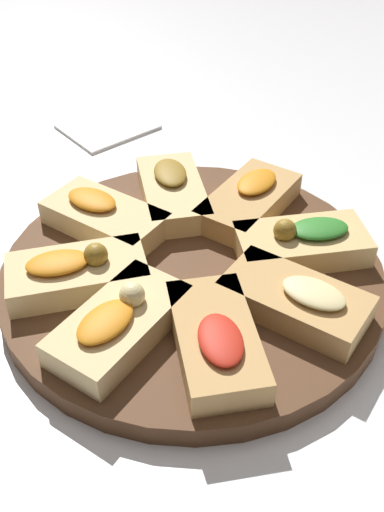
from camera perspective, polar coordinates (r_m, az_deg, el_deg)
ground_plane at (r=0.65m, az=-0.00°, el=-2.55°), size 3.00×3.00×0.00m
serving_board at (r=0.64m, az=-0.00°, el=-1.77°), size 0.40×0.40×0.02m
focaccia_slice_0 at (r=0.55m, az=-6.96°, el=-6.36°), size 0.15×0.13×0.05m
focaccia_slice_1 at (r=0.54m, az=2.31°, el=-7.97°), size 0.10×0.15×0.04m
focaccia_slice_2 at (r=0.58m, az=9.90°, el=-4.13°), size 0.13×0.15×0.04m
focaccia_slice_3 at (r=0.65m, az=10.45°, el=1.29°), size 0.15×0.10×0.05m
focaccia_slice_4 at (r=0.71m, az=5.46°, el=5.29°), size 0.15×0.13×0.04m
focaccia_slice_5 at (r=0.72m, az=-1.86°, el=6.13°), size 0.10×0.15×0.04m
focaccia_slice_6 at (r=0.68m, az=-8.38°, el=3.73°), size 0.13×0.15×0.04m
focaccia_slice_7 at (r=0.61m, az=-10.91°, el=-1.55°), size 0.15×0.09×0.05m
napkin_stack at (r=0.95m, az=-8.03°, el=12.21°), size 0.15×0.14×0.01m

